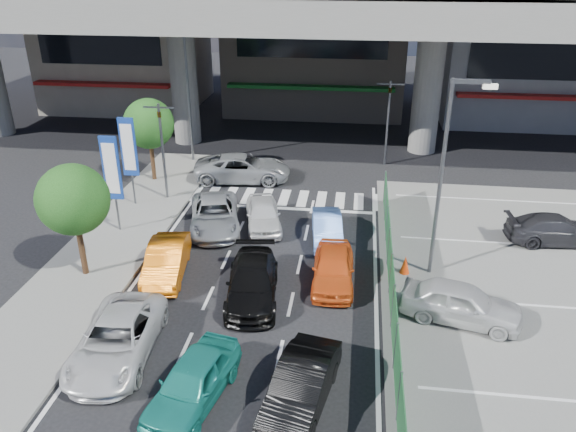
# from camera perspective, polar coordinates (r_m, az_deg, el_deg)

# --- Properties ---
(ground) EXTENTS (120.00, 120.00, 0.00)m
(ground) POSITION_cam_1_polar(r_m,az_deg,el_deg) (19.29, -5.72, -13.55)
(ground) COLOR black
(ground) RESTS_ON ground
(parking_lot) EXTENTS (12.00, 28.00, 0.06)m
(parking_lot) POSITION_cam_1_polar(r_m,az_deg,el_deg) (21.72, 25.88, -11.28)
(parking_lot) COLOR slate
(parking_lot) RESTS_ON ground
(sidewalk_left) EXTENTS (4.00, 30.00, 0.12)m
(sidewalk_left) POSITION_cam_1_polar(r_m,az_deg,el_deg) (24.60, -19.81, -5.56)
(sidewalk_left) COLOR slate
(sidewalk_left) RESTS_ON ground
(fence_run) EXTENTS (0.16, 22.00, 1.80)m
(fence_run) POSITION_cam_1_polar(r_m,az_deg,el_deg) (19.22, 10.73, -10.71)
(fence_run) COLOR #1C532B
(fence_run) RESTS_ON ground
(expressway) EXTENTS (64.00, 14.00, 10.75)m
(expressway) POSITION_cam_1_polar(r_m,az_deg,el_deg) (36.92, 1.59, 20.17)
(expressway) COLOR slate
(expressway) RESTS_ON ground
(building_west) EXTENTS (12.00, 10.90, 13.00)m
(building_west) POSITION_cam_1_polar(r_m,az_deg,el_deg) (50.87, -16.36, 18.07)
(building_west) COLOR gray
(building_west) RESTS_ON ground
(building_center) EXTENTS (14.00, 10.90, 15.00)m
(building_center) POSITION_cam_1_polar(r_m,az_deg,el_deg) (47.91, 3.01, 19.80)
(building_center) COLOR gray
(building_center) RESTS_ON ground
(building_east) EXTENTS (12.00, 10.90, 12.00)m
(building_east) POSITION_cam_1_polar(r_m,az_deg,el_deg) (48.50, 22.88, 16.25)
(building_east) COLOR gray
(building_east) RESTS_ON ground
(traffic_light_left) EXTENTS (1.60, 1.24, 5.20)m
(traffic_light_left) POSITION_cam_1_polar(r_m,az_deg,el_deg) (29.52, -12.82, 8.70)
(traffic_light_left) COLOR #595B60
(traffic_light_left) RESTS_ON ground
(traffic_light_right) EXTENTS (1.60, 1.24, 5.20)m
(traffic_light_right) POSITION_cam_1_polar(r_m,az_deg,el_deg) (34.59, 10.24, 11.32)
(traffic_light_right) COLOR #595B60
(traffic_light_right) RESTS_ON ground
(street_lamp_right) EXTENTS (1.65, 0.22, 8.00)m
(street_lamp_right) POSITION_cam_1_polar(r_m,az_deg,el_deg) (22.09, 15.87, 5.05)
(street_lamp_right) COLOR #595B60
(street_lamp_right) RESTS_ON ground
(street_lamp_left) EXTENTS (1.65, 0.22, 8.00)m
(street_lamp_left) POSITION_cam_1_polar(r_m,az_deg,el_deg) (34.87, -9.87, 12.87)
(street_lamp_left) COLOR #595B60
(street_lamp_left) RESTS_ON ground
(signboard_near) EXTENTS (0.80, 0.14, 4.70)m
(signboard_near) POSITION_cam_1_polar(r_m,az_deg,el_deg) (26.66, -17.47, 4.38)
(signboard_near) COLOR #595B60
(signboard_near) RESTS_ON ground
(signboard_far) EXTENTS (0.80, 0.14, 4.70)m
(signboard_far) POSITION_cam_1_polar(r_m,az_deg,el_deg) (29.39, -15.88, 6.50)
(signboard_far) COLOR #595B60
(signboard_far) RESTS_ON ground
(tree_near) EXTENTS (2.80, 2.80, 4.80)m
(tree_near) POSITION_cam_1_polar(r_m,az_deg,el_deg) (23.16, -21.00, 1.54)
(tree_near) COLOR #382314
(tree_near) RESTS_ON ground
(tree_far) EXTENTS (2.80, 2.80, 4.80)m
(tree_far) POSITION_cam_1_polar(r_m,az_deg,el_deg) (32.47, -13.97, 9.07)
(tree_far) COLOR #382314
(tree_far) RESTS_ON ground
(sedan_white_mid_left) EXTENTS (2.63, 5.10, 1.38)m
(sedan_white_mid_left) POSITION_cam_1_polar(r_m,az_deg,el_deg) (19.41, -16.99, -11.87)
(sedan_white_mid_left) COLOR silver
(sedan_white_mid_left) RESTS_ON ground
(taxi_teal_mid) EXTENTS (2.45, 4.30, 1.38)m
(taxi_teal_mid) POSITION_cam_1_polar(r_m,az_deg,el_deg) (17.28, -9.64, -16.28)
(taxi_teal_mid) COLOR #1C877A
(taxi_teal_mid) RESTS_ON ground
(hatch_black_mid_right) EXTENTS (2.22, 4.39, 1.38)m
(hatch_black_mid_right) POSITION_cam_1_polar(r_m,az_deg,el_deg) (16.92, 1.32, -16.93)
(hatch_black_mid_right) COLOR black
(hatch_black_mid_right) RESTS_ON ground
(taxi_orange_left) EXTENTS (2.04, 4.31, 1.37)m
(taxi_orange_left) POSITION_cam_1_polar(r_m,az_deg,el_deg) (23.39, -12.26, -4.44)
(taxi_orange_left) COLOR orange
(taxi_orange_left) RESTS_ON ground
(sedan_black_mid) EXTENTS (2.47, 4.88, 1.36)m
(sedan_black_mid) POSITION_cam_1_polar(r_m,az_deg,el_deg) (21.49, -3.65, -6.73)
(sedan_black_mid) COLOR black
(sedan_black_mid) RESTS_ON ground
(taxi_orange_right) EXTENTS (1.74, 4.09, 1.38)m
(taxi_orange_right) POSITION_cam_1_polar(r_m,az_deg,el_deg) (22.41, 4.61, -5.28)
(taxi_orange_right) COLOR #E4571A
(taxi_orange_right) RESTS_ON ground
(wagon_silver_front_left) EXTENTS (3.40, 5.28, 1.35)m
(wagon_silver_front_left) POSITION_cam_1_polar(r_m,az_deg,el_deg) (26.97, -7.47, 0.11)
(wagon_silver_front_left) COLOR #A6AAAE
(wagon_silver_front_left) RESTS_ON ground
(sedan_white_front_mid) EXTENTS (2.47, 4.21, 1.34)m
(sedan_white_front_mid) POSITION_cam_1_polar(r_m,az_deg,el_deg) (26.87, -2.55, 0.20)
(sedan_white_front_mid) COLOR silver
(sedan_white_front_mid) RESTS_ON ground
(kei_truck_front_right) EXTENTS (1.73, 3.85, 1.22)m
(kei_truck_front_right) POSITION_cam_1_polar(r_m,az_deg,el_deg) (25.66, 4.00, -1.26)
(kei_truck_front_right) COLOR #6596EF
(kei_truck_front_right) RESTS_ON ground
(crossing_wagon_silver) EXTENTS (5.71, 3.12, 1.52)m
(crossing_wagon_silver) POSITION_cam_1_polar(r_m,az_deg,el_deg) (32.51, -4.63, 4.88)
(crossing_wagon_silver) COLOR gray
(crossing_wagon_silver) RESTS_ON ground
(parked_sedan_white) EXTENTS (4.53, 2.72, 1.44)m
(parked_sedan_white) POSITION_cam_1_polar(r_m,az_deg,el_deg) (21.03, 17.17, -8.42)
(parked_sedan_white) COLOR silver
(parked_sedan_white) RESTS_ON parking_lot
(parked_sedan_dgrey) EXTENTS (4.58, 2.17, 1.29)m
(parked_sedan_dgrey) POSITION_cam_1_polar(r_m,az_deg,el_deg) (28.05, 25.60, -1.24)
(parked_sedan_dgrey) COLOR #2B2B2F
(parked_sedan_dgrey) RESTS_ON parking_lot
(traffic_cone) EXTENTS (0.44, 0.44, 0.78)m
(traffic_cone) POSITION_cam_1_polar(r_m,az_deg,el_deg) (23.54, 11.81, -4.85)
(traffic_cone) COLOR #F3400D
(traffic_cone) RESTS_ON parking_lot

